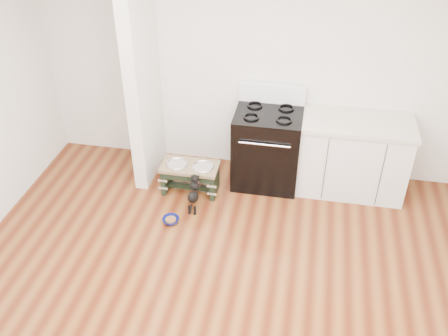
% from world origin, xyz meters
% --- Properties ---
extents(ground, '(5.00, 5.00, 0.00)m').
position_xyz_m(ground, '(0.00, 0.00, 0.00)').
color(ground, '#4F1E0E').
rests_on(ground, ground).
extents(room_shell, '(5.00, 5.00, 5.00)m').
position_xyz_m(room_shell, '(0.00, 0.00, 1.62)').
color(room_shell, silver).
rests_on(room_shell, ground).
extents(partition_wall, '(0.15, 0.80, 2.70)m').
position_xyz_m(partition_wall, '(-1.18, 2.10, 1.35)').
color(partition_wall, silver).
rests_on(partition_wall, ground).
extents(oven_range, '(0.76, 0.69, 1.14)m').
position_xyz_m(oven_range, '(0.25, 2.16, 0.48)').
color(oven_range, black).
rests_on(oven_range, ground).
extents(cabinet_run, '(1.24, 0.64, 0.91)m').
position_xyz_m(cabinet_run, '(1.23, 2.18, 0.45)').
color(cabinet_run, silver).
rests_on(cabinet_run, ground).
extents(dog_feeder, '(0.66, 0.35, 0.38)m').
position_xyz_m(dog_feeder, '(-0.59, 1.77, 0.26)').
color(dog_feeder, black).
rests_on(dog_feeder, ground).
extents(puppy, '(0.12, 0.34, 0.40)m').
position_xyz_m(puppy, '(-0.47, 1.47, 0.22)').
color(puppy, black).
rests_on(puppy, ground).
extents(floor_bowl, '(0.19, 0.19, 0.06)m').
position_xyz_m(floor_bowl, '(-0.67, 1.18, 0.03)').
color(floor_bowl, navy).
rests_on(floor_bowl, ground).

